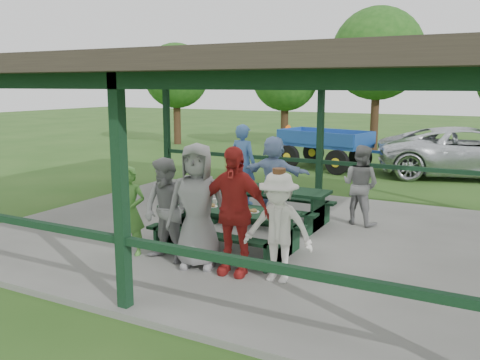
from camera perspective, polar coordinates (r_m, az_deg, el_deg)
The scene contains 19 objects.
ground at distance 10.04m, azimuth 1.59°, elevation -6.46°, with size 90.00×90.00×0.00m, color #295219.
concrete_slab at distance 10.02m, azimuth 1.59°, elevation -6.19°, with size 10.00×8.00×0.10m, color slate.
pavilion_structure at distance 9.60m, azimuth 1.68°, elevation 11.93°, with size 10.60×8.60×3.24m.
picnic_table_near at distance 8.82m, azimuth -1.41°, elevation -5.02°, with size 2.45×1.39×0.75m.
picnic_table_far at distance 10.59m, azimuth 3.52°, elevation -2.38°, with size 2.40×1.39×0.75m.
table_setting at distance 8.69m, azimuth -0.23°, elevation -3.13°, with size 2.43×0.45×0.10m.
contestant_green at distance 8.77m, azimuth -12.25°, elevation -3.44°, with size 0.55×0.36×1.51m, color #4B8C36.
contestant_grey_left at distance 8.29m, azimuth -8.27°, elevation -3.41°, with size 0.83×0.65×1.71m, color gray.
contestant_grey_mid at distance 7.98m, azimuth -4.81°, elevation -2.91°, with size 0.97×0.63×1.98m, color gray.
contestant_red at distance 7.66m, azimuth -0.76°, elevation -3.48°, with size 1.15×0.48×1.97m, color #B12623.
contestant_white_fedora at distance 7.42m, azimuth 4.32°, elevation -5.30°, with size 1.09×0.68×1.68m.
spectator_lblue at distance 11.48m, azimuth 3.81°, elevation 0.66°, with size 1.61×0.51×1.74m, color #87A2D2.
spectator_blue at distance 12.23m, azimuth 0.34°, elevation 1.78°, with size 0.71×0.46×1.94m, color #3D639F.
spectator_grey at distance 10.74m, azimuth 13.37°, elevation -0.53°, with size 0.80×0.62×1.65m, color gray.
pickup_truck at distance 17.98m, azimuth 24.52°, elevation 2.83°, with size 2.68×5.80×1.61m, color silver.
farm_trailer at distance 18.33m, azimuth 9.51°, elevation 3.54°, with size 4.27×2.41×1.48m.
tree_far_left at distance 24.28m, azimuth 5.10°, elevation 11.26°, with size 3.06×3.06×4.78m.
tree_left at distance 23.67m, azimuth 15.20°, elevation 13.49°, with size 4.04×4.04×6.31m.
tree_edge_left at distance 25.82m, azimuth -7.18°, elevation 11.50°, with size 3.20×3.20×4.99m.
Camera 1 is at (4.24, -8.61, 2.95)m, focal length 38.00 mm.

